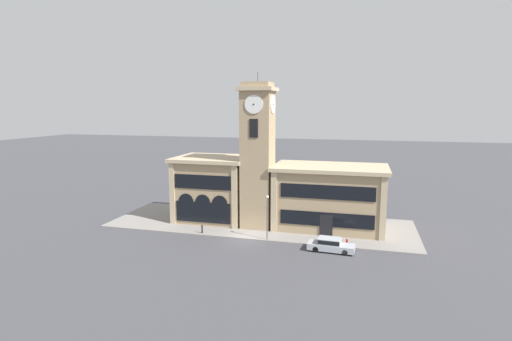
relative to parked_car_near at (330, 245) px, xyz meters
name	(u,v)px	position (x,y,z in m)	size (l,w,h in m)	color
ground_plane	(246,240)	(-9.64, 1.25, -0.74)	(300.00, 300.00, 0.00)	#424247
sidewalk_kerb	(260,224)	(-9.64, 7.68, -0.67)	(38.79, 12.87, 0.15)	gray
clock_tower	(258,156)	(-9.64, 6.39, 8.36)	(4.36, 4.36, 19.27)	tan
town_hall_left_wing	(213,188)	(-16.32, 8.31, 3.57)	(9.80, 8.26, 8.57)	tan
town_hall_right_wing	(329,197)	(-0.88, 8.32, 3.26)	(13.97, 8.26, 7.95)	tan
parked_car_near	(330,245)	(0.00, 0.00, 0.00)	(4.98, 2.08, 1.44)	#B2B7C1
street_lamp	(267,210)	(-7.27, 1.59, 2.83)	(0.36, 0.36, 5.14)	#4C4C51
bollard	(202,229)	(-15.33, 1.83, -0.08)	(0.18, 0.18, 1.06)	black
fire_hydrant	(347,243)	(1.64, 1.52, -0.17)	(0.22, 0.22, 0.87)	red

